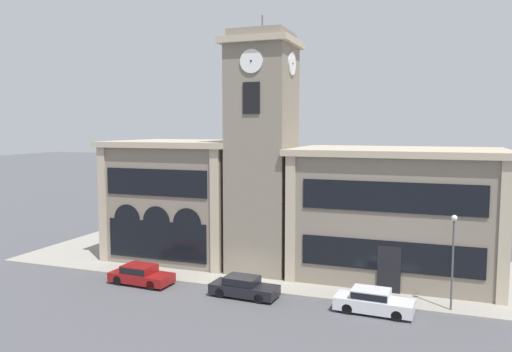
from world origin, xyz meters
TOP-DOWN VIEW (x-y plane):
  - ground_plane at (0.00, 0.00)m, footprint 300.00×300.00m
  - sidewalk_kerb at (0.00, 6.83)m, footprint 41.41×13.66m
  - clock_tower at (0.00, 4.84)m, footprint 5.17×5.17m
  - town_hall_left_wing at (-7.85, 7.09)m, footprint 11.32×9.75m
  - town_hall_right_wing at (9.62, 7.10)m, footprint 14.87×9.75m
  - parked_car_near at (-6.94, -1.11)m, footprint 4.55×2.12m
  - parked_car_mid at (0.82, -1.11)m, footprint 4.50×1.95m
  - parked_car_far at (9.06, -1.11)m, footprint 4.65×1.96m
  - street_lamp at (13.42, 0.61)m, footprint 0.36×0.36m

SIDE VIEW (x-z plane):
  - ground_plane at x=0.00m, z-range 0.00..0.00m
  - sidewalk_kerb at x=0.00m, z-range 0.00..0.15m
  - parked_car_mid at x=0.82m, z-range 0.03..1.37m
  - parked_car_near at x=-6.94m, z-range 0.03..1.39m
  - parked_car_far at x=9.06m, z-range 0.03..1.46m
  - street_lamp at x=13.42m, z-range 1.05..6.76m
  - town_hall_right_wing at x=9.62m, z-range 0.03..9.47m
  - town_hall_left_wing at x=-7.85m, z-range 0.03..9.87m
  - clock_tower at x=0.00m, z-range -0.56..18.57m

